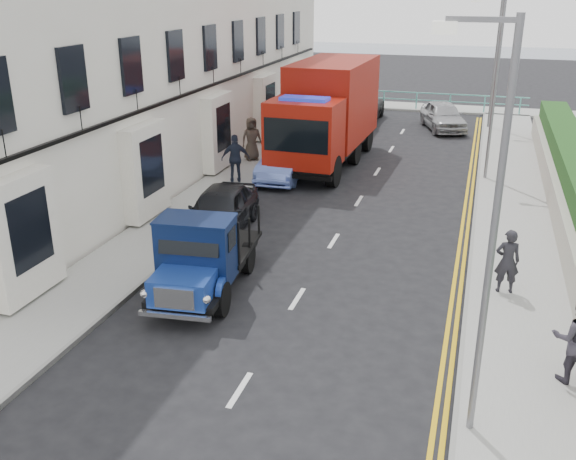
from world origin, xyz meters
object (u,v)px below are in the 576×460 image
object	(u,v)px
parked_car_front	(220,210)
pedestrian_east_near	(507,261)
red_lorry	(327,111)
lamp_mid	(493,78)
bedford_lorry	(199,262)
lamp_far	(494,52)
lamp_near	(487,218)

from	to	relation	value
parked_car_front	pedestrian_east_near	xyz separation A→B (m)	(8.51, -2.05, 0.23)
pedestrian_east_near	red_lorry	bearing A→B (deg)	-65.20
red_lorry	pedestrian_east_near	world-z (taller)	red_lorry
lamp_mid	bedford_lorry	bearing A→B (deg)	-117.18
lamp_far	pedestrian_east_near	bearing A→B (deg)	-87.93
lamp_far	lamp_near	bearing A→B (deg)	-90.00
lamp_mid	red_lorry	size ratio (longest dim) A/B	0.85
bedford_lorry	parked_car_front	size ratio (longest dim) A/B	1.11
parked_car_front	pedestrian_east_near	distance (m)	8.76
parked_car_front	bedford_lorry	bearing A→B (deg)	-78.39
lamp_far	parked_car_front	bearing A→B (deg)	-113.06
lamp_near	parked_car_front	size ratio (longest dim) A/B	1.66
lamp_mid	lamp_far	xyz separation A→B (m)	(0.00, 10.00, 0.00)
lamp_mid	parked_car_front	distance (m)	11.81
pedestrian_east_near	parked_car_front	bearing A→B (deg)	-22.13
lamp_far	pedestrian_east_near	world-z (taller)	lamp_far
lamp_mid	bedford_lorry	size ratio (longest dim) A/B	1.50
red_lorry	parked_car_front	size ratio (longest dim) A/B	1.95
lamp_near	parked_car_front	xyz separation A→B (m)	(-7.78, 7.73, -3.28)
lamp_near	bedford_lorry	bearing A→B (deg)	152.69
lamp_far	bedford_lorry	size ratio (longest dim) A/B	1.50
lamp_far	parked_car_front	distance (m)	20.12
lamp_near	red_lorry	world-z (taller)	lamp_near
red_lorry	parked_car_front	world-z (taller)	red_lorry
lamp_mid	lamp_far	size ratio (longest dim) A/B	1.00
pedestrian_east_near	lamp_far	bearing A→B (deg)	-96.52
bedford_lorry	lamp_mid	bearing A→B (deg)	56.88
lamp_far	pedestrian_east_near	distance (m)	20.56
lamp_mid	red_lorry	bearing A→B (deg)	173.81
lamp_near	lamp_mid	size ratio (longest dim) A/B	1.00
parked_car_front	pedestrian_east_near	world-z (taller)	pedestrian_east_near
lamp_near	lamp_far	bearing A→B (deg)	90.00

